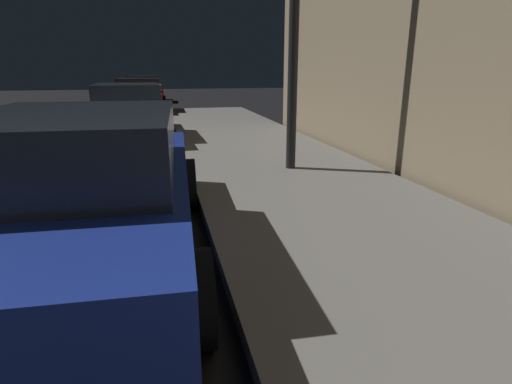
{
  "coord_description": "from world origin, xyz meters",
  "views": [
    {
      "loc": [
        3.56,
        -0.14,
        1.77
      ],
      "look_at": [
        4.17,
        2.43,
        0.97
      ],
      "focal_mm": 28.43,
      "sensor_mm": 36.0,
      "label": 1
    }
  ],
  "objects_px": {
    "car_white": "(144,89)",
    "car_red": "(139,97)",
    "car_silver": "(130,113)",
    "car_blue": "(83,191)"
  },
  "relations": [
    {
      "from": "car_red",
      "to": "car_white",
      "type": "bearing_deg",
      "value": 90.02
    },
    {
      "from": "car_silver",
      "to": "car_red",
      "type": "distance_m",
      "value": 6.76
    },
    {
      "from": "car_white",
      "to": "car_red",
      "type": "bearing_deg",
      "value": -89.98
    },
    {
      "from": "car_red",
      "to": "car_white",
      "type": "relative_size",
      "value": 0.93
    },
    {
      "from": "car_silver",
      "to": "car_white",
      "type": "xyz_separation_m",
      "value": [
        -0.0,
        13.54,
        0.0
      ]
    },
    {
      "from": "car_blue",
      "to": "car_red",
      "type": "bearing_deg",
      "value": 89.99
    },
    {
      "from": "car_silver",
      "to": "car_red",
      "type": "bearing_deg",
      "value": 90.01
    },
    {
      "from": "car_silver",
      "to": "car_red",
      "type": "height_order",
      "value": "same"
    },
    {
      "from": "car_blue",
      "to": "car_white",
      "type": "distance_m",
      "value": 20.54
    },
    {
      "from": "car_blue",
      "to": "car_silver",
      "type": "relative_size",
      "value": 1.05
    }
  ]
}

